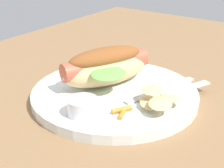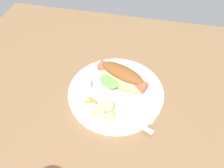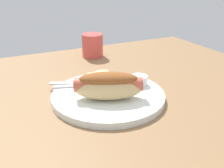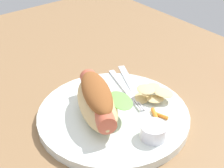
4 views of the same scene
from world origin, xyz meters
The scene contains 8 objects.
ground_plane centered at (0.00, 0.00, -0.90)cm, with size 120.00×90.00×1.80cm, color olive.
plate centered at (-3.29, 1.53, 0.80)cm, with size 28.20×28.20×1.60cm, color white.
hot_dog centered at (-2.12, 4.29, 4.98)cm, with size 17.34×12.38×6.62cm.
sauce_ramekin centered at (-12.81, 0.52, 2.86)cm, with size 4.54×4.54×2.51cm, color white.
fork centered at (1.31, -5.12, 1.80)cm, with size 15.31×5.54×0.40cm.
knife centered at (2.02, -7.21, 1.78)cm, with size 14.63×1.40×0.36cm, color silver.
chips_pile centered at (-4.40, -7.07, 2.91)cm, with size 7.66×7.80×2.86cm.
carrot_garnish centered at (-9.27, -3.96, 1.97)cm, with size 3.92×2.56×0.77cm.
Camera 2 is at (4.42, -38.85, 51.15)cm, focal length 34.99 mm.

